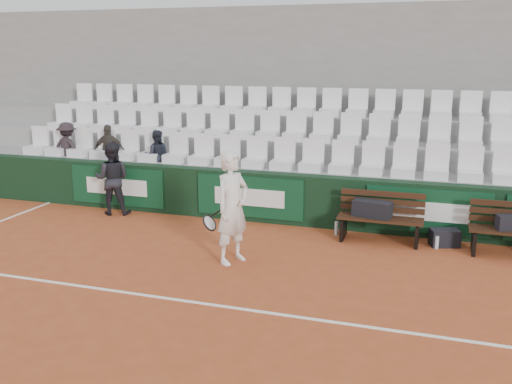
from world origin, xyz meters
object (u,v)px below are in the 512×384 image
sports_bag_ground (445,238)px  spectator_a (66,129)px  sports_bag_left (372,209)px  ball_kid (112,179)px  spectator_c (156,135)px  tennis_player (232,208)px  bench_left (380,230)px  spectator_b (108,131)px  water_bottle_near (336,228)px  water_bottle_far (437,242)px

sports_bag_ground → spectator_a: 8.57m
sports_bag_left → sports_bag_ground: bearing=4.4°
ball_kid → spectator_c: (0.55, 0.97, 0.80)m
tennis_player → spectator_a: bearing=150.7°
bench_left → spectator_b: spectator_b is taller
water_bottle_near → ball_kid: ball_kid is taller
sports_bag_left → spectator_a: (-7.12, 1.09, 1.01)m
sports_bag_left → water_bottle_far: size_ratio=2.94×
bench_left → ball_kid: ball_kid is taller
sports_bag_ground → spectator_c: spectator_c is taller
sports_bag_ground → spectator_b: (-7.29, 0.99, 1.45)m
water_bottle_near → spectator_c: 4.52m
water_bottle_near → ball_kid: (-4.72, -0.02, 0.63)m
water_bottle_far → spectator_b: bearing=170.6°
sports_bag_left → tennis_player: tennis_player is taller
sports_bag_left → water_bottle_near: (-0.65, 0.14, -0.47)m
spectator_a → tennis_player: bearing=156.5°
spectator_c → ball_kid: bearing=37.7°
bench_left → ball_kid: size_ratio=0.99×
bench_left → water_bottle_near: bench_left is taller
bench_left → spectator_b: size_ratio=1.26×
water_bottle_near → bench_left: bearing=-11.5°
bench_left → spectator_b: bearing=169.8°
sports_bag_left → spectator_a: spectator_a is taller
sports_bag_ground → water_bottle_near: size_ratio=1.93×
sports_bag_left → bench_left: bearing=-9.0°
sports_bag_left → spectator_a: size_ratio=0.56×
sports_bag_ground → tennis_player: tennis_player is taller
bench_left → sports_bag_ground: 1.12m
ball_kid → water_bottle_near: bearing=163.8°
water_bottle_near → ball_kid: bearing=-179.8°
water_bottle_near → spectator_a: size_ratio=0.21×
sports_bag_left → ball_kid: bearing=178.7°
spectator_c → water_bottle_far: bearing=145.9°
water_bottle_near → water_bottle_far: bearing=-7.6°
spectator_a → spectator_c: spectator_a is taller
ball_kid → spectator_b: size_ratio=1.27×
tennis_player → water_bottle_near: bearing=54.8°
bench_left → water_bottle_far: (0.99, -0.08, -0.11)m
bench_left → sports_bag_left: bearing=171.0°
spectator_a → sports_bag_left: bearing=177.1°
tennis_player → bench_left: bearing=39.1°
tennis_player → water_bottle_far: bearing=28.0°
water_bottle_near → spectator_a: spectator_a is taller
sports_bag_left → water_bottle_far: bearing=-5.0°
spectator_b → sports_bag_ground: bearing=153.1°
sports_bag_left → ball_kid: 5.38m
spectator_a → spectator_c: (2.29, 0.00, -0.04)m
bench_left → water_bottle_near: size_ratio=5.92×
bench_left → ball_kid: 5.55m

